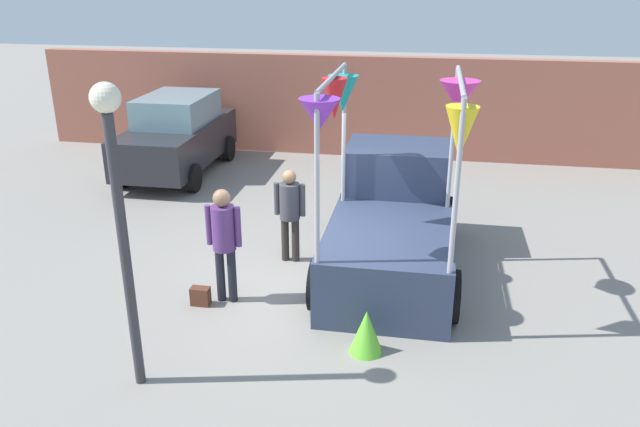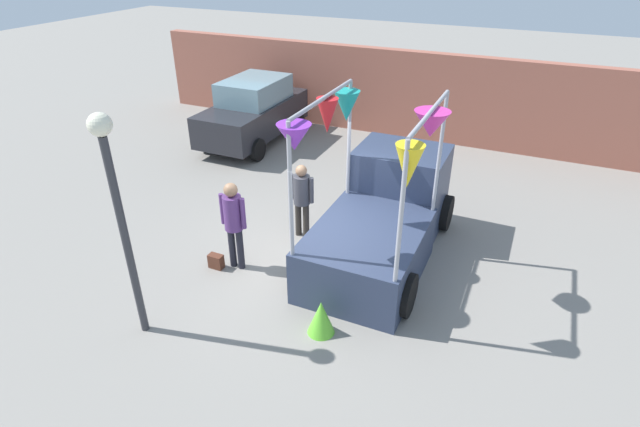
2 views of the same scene
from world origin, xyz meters
name	(u,v)px [view 2 (image 2 of 2)]	position (x,y,z in m)	size (l,w,h in m)	color
ground_plane	(314,263)	(0.00, 0.00, 0.00)	(60.00, 60.00, 0.00)	gray
vendor_truck	(385,211)	(1.04, 1.03, 0.87)	(2.46, 4.11, 3.30)	#2D3851
parked_car	(254,111)	(-4.40, 5.19, 0.94)	(1.88, 4.00, 1.88)	#26262B
person_customer	(233,218)	(-1.29, -0.70, 1.07)	(0.53, 0.34, 1.77)	black
person_vendor	(302,194)	(-0.65, 0.83, 0.97)	(0.53, 0.34, 1.61)	#2D2823
handbag	(216,261)	(-1.64, -0.90, 0.14)	(0.28, 0.16, 0.28)	#592D1E
street_lamp	(116,198)	(-1.71, -2.79, 2.38)	(0.32, 0.32, 3.60)	#333338
brick_boundary_wall	(419,96)	(0.00, 7.56, 1.30)	(18.00, 0.36, 2.60)	#9E5947
folded_kite_bundle_lime	(321,317)	(0.91, -1.69, 0.30)	(0.44, 0.44, 0.60)	#66CC33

